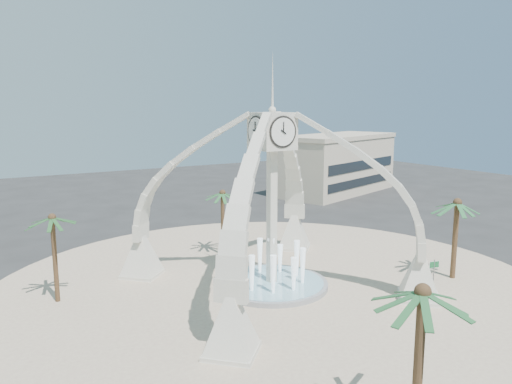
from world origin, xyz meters
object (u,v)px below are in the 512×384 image
street_sign (434,268)px  palm_west (52,219)px  palm_north (222,194)px  palm_east (457,204)px  fountain (271,283)px  clock_tower (272,198)px  palm_south (423,294)px

street_sign → palm_west: bearing=168.4°
palm_north → palm_west: bearing=-165.9°
palm_east → street_sign: bearing=-165.7°
fountain → street_sign: 11.40m
palm_east → street_sign: (-3.15, -0.80, -4.13)m
palm_north → street_sign: bearing=-59.5°
clock_tower → palm_north: bearing=85.8°
clock_tower → street_sign: (9.41, -6.31, -4.93)m
palm_east → palm_north: palm_east is taller
clock_tower → palm_north: size_ratio=2.93×
clock_tower → fountain: 6.20m
fountain → palm_north: size_ratio=1.31×
palm_south → street_sign: bearing=37.1°
fountain → palm_south: bearing=-104.4°
palm_north → palm_south: (-4.89, -25.22, 0.52)m
palm_east → palm_north: (-11.93, 14.09, -0.31)m
palm_east → palm_south: bearing=-146.5°
clock_tower → street_sign: clock_tower is taller
palm_east → street_sign: 5.26m
palm_north → street_sign: (8.78, -14.90, -3.82)m
palm_east → palm_west: size_ratio=1.04×
fountain → palm_north: (0.63, 8.58, 5.10)m
palm_east → palm_south: palm_south is taller
clock_tower → palm_west: clock_tower is taller
clock_tower → palm_south: clock_tower is taller
street_sign → palm_east: bearing=29.1°
fountain → palm_south: palm_south is taller
fountain → palm_east: (12.56, -5.51, 5.40)m
fountain → palm_north: bearing=85.8°
palm_west → palm_south: 23.56m
fountain → street_sign: (9.41, -6.31, 1.27)m
fountain → palm_east: size_ratio=1.22×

